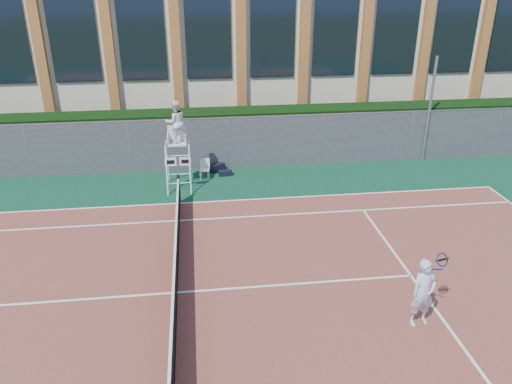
{
  "coord_description": "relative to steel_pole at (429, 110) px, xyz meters",
  "views": [
    {
      "loc": [
        0.72,
        -10.98,
        7.76
      ],
      "look_at": [
        2.47,
        3.0,
        1.44
      ],
      "focal_mm": 35.0,
      "sensor_mm": 36.0,
      "label": 1
    }
  ],
  "objects": [
    {
      "name": "sports_bag_near",
      "position": [
        -9.13,
        -0.17,
        -2.1
      ],
      "size": [
        0.76,
        0.59,
        0.3
      ],
      "primitive_type": "cube",
      "rotation": [
        0.0,
        0.0,
        0.51
      ],
      "color": "black",
      "rests_on": "apron"
    },
    {
      "name": "building",
      "position": [
        -10.62,
        9.25,
        1.88
      ],
      "size": [
        45.0,
        10.6,
        8.22
      ],
      "color": "beige",
      "rests_on": "ground"
    },
    {
      "name": "tennis_net",
      "position": [
        -10.62,
        -8.7,
        -1.73
      ],
      "size": [
        0.1,
        11.3,
        1.1
      ],
      "color": "black",
      "rests_on": "ground"
    },
    {
      "name": "sports_bag_far",
      "position": [
        -8.79,
        -0.72,
        -2.15
      ],
      "size": [
        0.57,
        0.29,
        0.22
      ],
      "primitive_type": "cube",
      "rotation": [
        0.0,
        0.0,
        0.1
      ],
      "color": "black",
      "rests_on": "apron"
    },
    {
      "name": "plastic_chair",
      "position": [
        -9.63,
        -0.89,
        -1.78
      ],
      "size": [
        0.44,
        0.44,
        0.82
      ],
      "color": "silver",
      "rests_on": "apron"
    },
    {
      "name": "ground",
      "position": [
        -10.62,
        -8.7,
        -2.26
      ],
      "size": [
        120.0,
        120.0,
        0.0
      ],
      "primitive_type": "plane",
      "color": "#233814"
    },
    {
      "name": "umpire_chair",
      "position": [
        -10.63,
        -1.65,
        0.25
      ],
      "size": [
        0.96,
        1.48,
        3.45
      ],
      "color": "white",
      "rests_on": "ground"
    },
    {
      "name": "apron",
      "position": [
        -10.62,
        -7.7,
        -2.26
      ],
      "size": [
        36.0,
        20.0,
        0.01
      ],
      "primitive_type": "cube",
      "color": "#0D3C2A",
      "rests_on": "ground"
    },
    {
      "name": "fence",
      "position": [
        -10.62,
        0.1,
        -1.16
      ],
      "size": [
        40.0,
        0.06,
        2.2
      ],
      "primitive_type": null,
      "color": "#595E60",
      "rests_on": "ground"
    },
    {
      "name": "tennis_player",
      "position": [
        -4.85,
        -10.64,
        -1.37
      ],
      "size": [
        0.99,
        0.7,
        1.73
      ],
      "color": "silver",
      "rests_on": "tennis_court"
    },
    {
      "name": "hedge",
      "position": [
        -10.62,
        1.3,
        -1.16
      ],
      "size": [
        40.0,
        1.4,
        2.2
      ],
      "primitive_type": "cube",
      "color": "black",
      "rests_on": "ground"
    },
    {
      "name": "steel_pole",
      "position": [
        0.0,
        0.0,
        0.0
      ],
      "size": [
        0.12,
        0.12,
        4.53
      ],
      "primitive_type": "cylinder",
      "color": "#9EA0A5",
      "rests_on": "ground"
    },
    {
      "name": "tennis_court",
      "position": [
        -10.62,
        -8.7,
        -2.24
      ],
      "size": [
        23.77,
        10.97,
        0.02
      ],
      "primitive_type": "cube",
      "color": "brown",
      "rests_on": "apron"
    }
  ]
}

